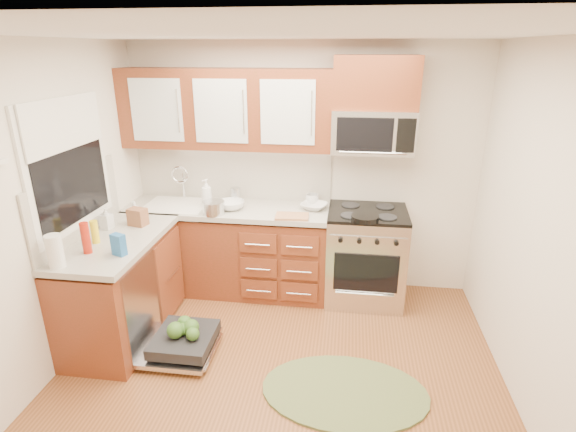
# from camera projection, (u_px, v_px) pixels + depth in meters

# --- Properties ---
(floor) EXTENTS (3.50, 3.50, 0.00)m
(floor) POSITION_uv_depth(u_px,v_px,m) (276.00, 387.00, 3.42)
(floor) COLOR brown
(floor) RESTS_ON ground
(ceiling) EXTENTS (3.50, 3.50, 0.00)m
(ceiling) POSITION_uv_depth(u_px,v_px,m) (271.00, 34.00, 2.54)
(ceiling) COLOR white
(ceiling) RESTS_ON ground
(wall_back) EXTENTS (3.50, 0.04, 2.50)m
(wall_back) POSITION_uv_depth(u_px,v_px,m) (302.00, 170.00, 4.60)
(wall_back) COLOR silver
(wall_back) RESTS_ON ground
(wall_left) EXTENTS (0.04, 3.50, 2.50)m
(wall_left) POSITION_uv_depth(u_px,v_px,m) (32.00, 223.00, 3.20)
(wall_left) COLOR silver
(wall_left) RESTS_ON ground
(wall_right) EXTENTS (0.04, 3.50, 2.50)m
(wall_right) POSITION_uv_depth(u_px,v_px,m) (554.00, 252.00, 2.75)
(wall_right) COLOR silver
(wall_right) RESTS_ON ground
(base_cabinet_back) EXTENTS (2.05, 0.60, 0.85)m
(base_cabinet_back) POSITION_uv_depth(u_px,v_px,m) (229.00, 251.00, 4.71)
(base_cabinet_back) COLOR #5B3014
(base_cabinet_back) RESTS_ON ground
(base_cabinet_left) EXTENTS (0.60, 1.25, 0.85)m
(base_cabinet_left) POSITION_uv_depth(u_px,v_px,m) (122.00, 291.00, 3.94)
(base_cabinet_left) COLOR #5B3014
(base_cabinet_left) RESTS_ON ground
(countertop_back) EXTENTS (2.07, 0.64, 0.05)m
(countertop_back) POSITION_uv_depth(u_px,v_px,m) (227.00, 209.00, 4.53)
(countertop_back) COLOR beige
(countertop_back) RESTS_ON base_cabinet_back
(countertop_left) EXTENTS (0.64, 1.27, 0.05)m
(countertop_left) POSITION_uv_depth(u_px,v_px,m) (116.00, 241.00, 3.77)
(countertop_left) COLOR beige
(countertop_left) RESTS_ON base_cabinet_left
(backsplash_back) EXTENTS (2.05, 0.02, 0.57)m
(backsplash_back) POSITION_uv_depth(u_px,v_px,m) (233.00, 172.00, 4.70)
(backsplash_back) COLOR beige
(backsplash_back) RESTS_ON ground
(backsplash_left) EXTENTS (0.02, 1.25, 0.57)m
(backsplash_left) POSITION_uv_depth(u_px,v_px,m) (77.00, 205.00, 3.70)
(backsplash_left) COLOR beige
(backsplash_left) RESTS_ON ground
(upper_cabinets) EXTENTS (2.05, 0.35, 0.75)m
(upper_cabinets) POSITION_uv_depth(u_px,v_px,m) (226.00, 109.00, 4.31)
(upper_cabinets) COLOR #5B3014
(upper_cabinets) RESTS_ON ground
(cabinet_over_mw) EXTENTS (0.76, 0.35, 0.47)m
(cabinet_over_mw) POSITION_uv_depth(u_px,v_px,m) (376.00, 82.00, 4.04)
(cabinet_over_mw) COLOR #5B3014
(cabinet_over_mw) RESTS_ON ground
(range) EXTENTS (0.76, 0.64, 0.95)m
(range) POSITION_uv_depth(u_px,v_px,m) (365.00, 256.00, 4.49)
(range) COLOR silver
(range) RESTS_ON ground
(microwave) EXTENTS (0.76, 0.38, 0.40)m
(microwave) POSITION_uv_depth(u_px,v_px,m) (373.00, 131.00, 4.17)
(microwave) COLOR silver
(microwave) RESTS_ON ground
(sink) EXTENTS (0.62, 0.50, 0.26)m
(sink) POSITION_uv_depth(u_px,v_px,m) (177.00, 217.00, 4.61)
(sink) COLOR white
(sink) RESTS_ON ground
(dishwasher) EXTENTS (0.70, 0.60, 0.20)m
(dishwasher) POSITION_uv_depth(u_px,v_px,m) (180.00, 343.00, 3.77)
(dishwasher) COLOR silver
(dishwasher) RESTS_ON ground
(window) EXTENTS (0.03, 1.05, 1.05)m
(window) POSITION_uv_depth(u_px,v_px,m) (68.00, 166.00, 3.56)
(window) COLOR white
(window) RESTS_ON ground
(window_blind) EXTENTS (0.02, 0.96, 0.40)m
(window_blind) POSITION_uv_depth(u_px,v_px,m) (64.00, 124.00, 3.44)
(window_blind) COLOR white
(window_blind) RESTS_ON ground
(rug) EXTENTS (1.47, 1.23, 0.02)m
(rug) POSITION_uv_depth(u_px,v_px,m) (345.00, 392.00, 3.36)
(rug) COLOR #5C6A3D
(rug) RESTS_ON ground
(skillet) EXTENTS (0.32, 0.32, 0.05)m
(skillet) POSITION_uv_depth(u_px,v_px,m) (365.00, 218.00, 4.09)
(skillet) COLOR black
(skillet) RESTS_ON range
(stock_pot) EXTENTS (0.25, 0.25, 0.13)m
(stock_pot) POSITION_uv_depth(u_px,v_px,m) (214.00, 208.00, 4.30)
(stock_pot) COLOR silver
(stock_pot) RESTS_ON countertop_back
(cutting_board) EXTENTS (0.32, 0.22, 0.02)m
(cutting_board) POSITION_uv_depth(u_px,v_px,m) (292.00, 216.00, 4.23)
(cutting_board) COLOR #A06F49
(cutting_board) RESTS_ON countertop_back
(canister) EXTENTS (0.13, 0.13, 0.17)m
(canister) POSITION_uv_depth(u_px,v_px,m) (236.00, 196.00, 4.59)
(canister) COLOR silver
(canister) RESTS_ON countertop_back
(paper_towel_roll) EXTENTS (0.12, 0.12, 0.25)m
(paper_towel_roll) POSITION_uv_depth(u_px,v_px,m) (55.00, 251.00, 3.24)
(paper_towel_roll) COLOR white
(paper_towel_roll) RESTS_ON countertop_left
(mustard_bottle) EXTENTS (0.07, 0.07, 0.19)m
(mustard_bottle) POSITION_uv_depth(u_px,v_px,m) (95.00, 232.00, 3.65)
(mustard_bottle) COLOR yellow
(mustard_bottle) RESTS_ON countertop_left
(red_bottle) EXTENTS (0.08, 0.08, 0.25)m
(red_bottle) POSITION_uv_depth(u_px,v_px,m) (86.00, 238.00, 3.46)
(red_bottle) COLOR #B7200F
(red_bottle) RESTS_ON countertop_left
(wooden_box) EXTENTS (0.18, 0.15, 0.16)m
(wooden_box) POSITION_uv_depth(u_px,v_px,m) (138.00, 217.00, 4.03)
(wooden_box) COLOR brown
(wooden_box) RESTS_ON countertop_left
(blue_carton) EXTENTS (0.12, 0.10, 0.17)m
(blue_carton) POSITION_uv_depth(u_px,v_px,m) (119.00, 245.00, 3.44)
(blue_carton) COLOR #225DA2
(blue_carton) RESTS_ON countertop_left
(bowl_a) EXTENTS (0.32, 0.32, 0.06)m
(bowl_a) POSITION_uv_depth(u_px,v_px,m) (314.00, 206.00, 4.44)
(bowl_a) COLOR #999999
(bowl_a) RESTS_ON countertop_back
(bowl_b) EXTENTS (0.35, 0.35, 0.08)m
(bowl_b) POSITION_uv_depth(u_px,v_px,m) (231.00, 205.00, 4.44)
(bowl_b) COLOR #999999
(bowl_b) RESTS_ON countertop_back
(cup) EXTENTS (0.14, 0.14, 0.11)m
(cup) POSITION_uv_depth(u_px,v_px,m) (312.00, 199.00, 4.57)
(cup) COLOR #999999
(cup) RESTS_ON countertop_back
(soap_bottle_a) EXTENTS (0.15, 0.15, 0.29)m
(soap_bottle_a) POSITION_uv_depth(u_px,v_px,m) (207.00, 193.00, 4.47)
(soap_bottle_a) COLOR #999999
(soap_bottle_a) RESTS_ON countertop_back
(soap_bottle_b) EXTENTS (0.11, 0.11, 0.20)m
(soap_bottle_b) POSITION_uv_depth(u_px,v_px,m) (106.00, 218.00, 3.94)
(soap_bottle_b) COLOR #999999
(soap_bottle_b) RESTS_ON countertop_left
(soap_bottle_c) EXTENTS (0.14, 0.14, 0.15)m
(soap_bottle_c) POSITION_uv_depth(u_px,v_px,m) (134.00, 209.00, 4.23)
(soap_bottle_c) COLOR #999999
(soap_bottle_c) RESTS_ON countertop_left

